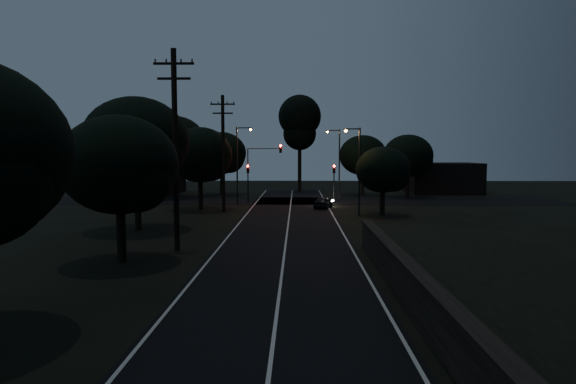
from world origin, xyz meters
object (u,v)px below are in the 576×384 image
object	(u,v)px
streetlight_a	(239,160)
tall_pine	(300,122)
streetlight_c	(357,165)
signal_mast	(264,162)
car	(323,202)
utility_pole_mid	(175,147)
signal_left	(248,176)
utility_pole_far	(223,152)
signal_right	(334,177)
streetlight_b	(338,159)

from	to	relation	value
streetlight_a	tall_pine	bearing A→B (deg)	69.64
streetlight_c	signal_mast	bearing A→B (deg)	131.19
signal_mast	car	xyz separation A→B (m)	(6.11, -4.72, -3.77)
streetlight_a	car	world-z (taller)	streetlight_a
utility_pole_mid	signal_left	size ratio (longest dim) A/B	2.68
utility_pole_far	utility_pole_mid	bearing A→B (deg)	-90.00
signal_right	streetlight_a	size ratio (longest dim) A/B	0.51
utility_pole_mid	streetlight_c	size ratio (longest dim) A/B	1.47
tall_pine	signal_right	world-z (taller)	tall_pine
tall_pine	car	bearing A→B (deg)	-83.64
streetlight_a	streetlight_b	distance (m)	12.19
streetlight_a	streetlight_c	bearing A→B (deg)	-35.69
signal_right	car	bearing A→B (deg)	-106.53
utility_pole_mid	tall_pine	distance (m)	40.78
tall_pine	streetlight_a	world-z (taller)	tall_pine
utility_pole_far	tall_pine	world-z (taller)	tall_pine
streetlight_a	car	distance (m)	9.82
streetlight_c	utility_pole_far	bearing A→B (deg)	170.40
utility_pole_far	streetlight_c	bearing A→B (deg)	-9.60
tall_pine	signal_left	bearing A→B (deg)	-110.46
streetlight_c	streetlight_a	bearing A→B (deg)	144.31
signal_left	signal_mast	xyz separation A→B (m)	(1.69, 0.00, 1.50)
signal_right	utility_pole_far	bearing A→B (deg)	-143.00
signal_mast	streetlight_b	world-z (taller)	streetlight_b
utility_pole_mid	signal_right	world-z (taller)	utility_pole_mid
streetlight_b	car	world-z (taller)	streetlight_b
utility_pole_far	streetlight_a	xyz separation A→B (m)	(0.69, 6.00, -0.85)
utility_pole_mid	streetlight_c	bearing A→B (deg)	51.74
utility_pole_mid	streetlight_a	world-z (taller)	utility_pole_mid
streetlight_a	signal_mast	bearing A→B (deg)	39.77
utility_pole_far	streetlight_b	xyz separation A→B (m)	(11.31, 12.00, -0.85)
utility_pole_far	signal_left	xyz separation A→B (m)	(1.40, 7.99, -2.65)
utility_pole_mid	signal_mast	world-z (taller)	utility_pole_mid
streetlight_c	signal_right	bearing A→B (deg)	97.02
signal_right	signal_mast	xyz separation A→B (m)	(-7.51, 0.00, 1.50)
signal_right	signal_mast	bearing A→B (deg)	179.97
signal_right	streetlight_c	distance (m)	10.18
utility_pole_far	streetlight_b	size ratio (longest dim) A/B	1.31
utility_pole_far	signal_right	distance (m)	13.53
signal_left	streetlight_a	distance (m)	2.77
utility_pole_far	signal_left	size ratio (longest dim) A/B	2.56
streetlight_c	signal_left	bearing A→B (deg)	136.24
streetlight_b	car	size ratio (longest dim) A/B	2.39
signal_right	streetlight_b	bearing A→B (deg)	80.00
utility_pole_mid	streetlight_b	bearing A→B (deg)	68.70
utility_pole_far	car	world-z (taller)	utility_pole_far
signal_mast	streetlight_b	size ratio (longest dim) A/B	0.78
streetlight_a	streetlight_c	distance (m)	13.72
tall_pine	streetlight_b	distance (m)	12.79
signal_right	streetlight_b	xyz separation A→B (m)	(0.71, 4.01, 1.80)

